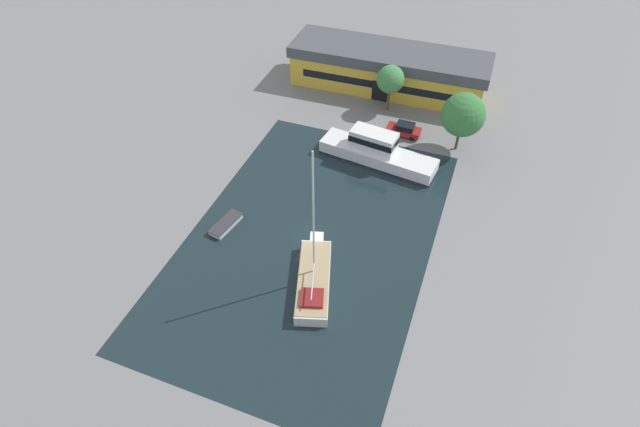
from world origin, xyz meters
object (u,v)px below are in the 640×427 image
(parked_car, at_px, (404,129))
(sailboat_moored, at_px, (314,279))
(quay_tree_near_building, at_px, (390,79))
(small_dinghy, at_px, (226,224))
(motor_cruiser, at_px, (376,151))
(warehouse_building, at_px, (388,69))
(quay_tree_by_water, at_px, (463,115))

(parked_car, relative_size, sailboat_moored, 0.29)
(quay_tree_near_building, relative_size, sailboat_moored, 0.43)
(sailboat_moored, xyz_separation_m, small_dinghy, (-11.09, 3.75, -0.44))
(sailboat_moored, relative_size, motor_cruiser, 1.04)
(sailboat_moored, bearing_deg, small_dinghy, 143.74)
(parked_car, xyz_separation_m, small_dinghy, (-13.19, -22.18, -0.53))
(parked_car, bearing_deg, warehouse_building, 26.76)
(warehouse_building, xyz_separation_m, motor_cruiser, (3.25, -17.01, -1.42))
(warehouse_building, xyz_separation_m, quay_tree_near_building, (1.63, -5.69, 1.63))
(quay_tree_by_water, bearing_deg, parked_car, 174.89)
(sailboat_moored, bearing_deg, quay_tree_by_water, 53.37)
(quay_tree_near_building, xyz_separation_m, small_dinghy, (-9.76, -27.15, -4.17))
(sailboat_moored, bearing_deg, quay_tree_near_building, 74.87)
(sailboat_moored, height_order, motor_cruiser, sailboat_moored)
(parked_car, bearing_deg, sailboat_moored, 176.75)
(warehouse_building, relative_size, sailboat_moored, 1.85)
(parked_car, bearing_deg, motor_cruiser, 165.41)
(motor_cruiser, bearing_deg, sailboat_moored, -173.27)
(warehouse_building, bearing_deg, sailboat_moored, -86.52)
(quay_tree_near_building, bearing_deg, small_dinghy, -109.78)
(motor_cruiser, bearing_deg, quay_tree_by_water, -48.22)
(motor_cruiser, xyz_separation_m, small_dinghy, (-11.38, -15.83, -1.13))
(sailboat_moored, bearing_deg, warehouse_building, 77.03)
(parked_car, bearing_deg, quay_tree_by_water, -93.74)
(parked_car, height_order, small_dinghy, parked_car)
(sailboat_moored, height_order, small_dinghy, sailboat_moored)
(parked_car, relative_size, small_dinghy, 1.03)
(warehouse_building, relative_size, small_dinghy, 6.63)
(quay_tree_near_building, bearing_deg, motor_cruiser, -81.89)
(sailboat_moored, distance_m, motor_cruiser, 19.59)
(warehouse_building, xyz_separation_m, parked_car, (5.06, -10.66, -2.01))
(quay_tree_by_water, height_order, parked_car, quay_tree_by_water)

